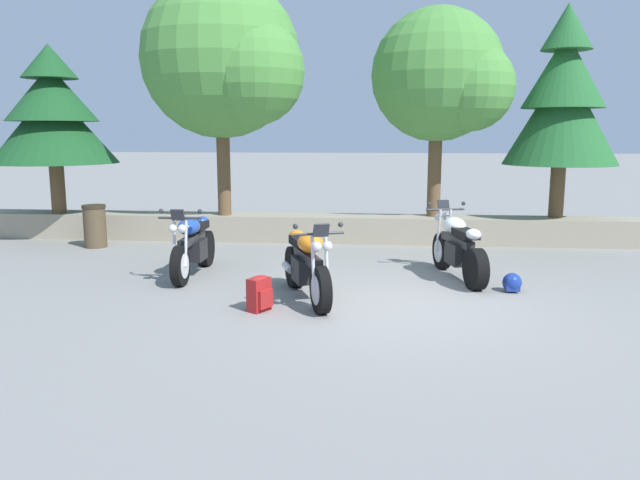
{
  "coord_description": "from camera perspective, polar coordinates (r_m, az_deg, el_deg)",
  "views": [
    {
      "loc": [
        -0.26,
        -8.27,
        2.32
      ],
      "look_at": [
        -1.16,
        1.2,
        0.65
      ],
      "focal_mm": 34.88,
      "sensor_mm": 36.0,
      "label": 1
    }
  ],
  "objects": [
    {
      "name": "leafy_tree_mid_right",
      "position": [
        13.21,
        11.34,
        14.37
      ],
      "size": [
        2.83,
        2.69,
        4.25
      ],
      "color": "brown",
      "rests_on": "stone_wall"
    },
    {
      "name": "pine_tree_far_left",
      "position": [
        14.69,
        -23.35,
        10.58
      ],
      "size": [
        2.65,
        2.65,
        3.59
      ],
      "color": "brown",
      "rests_on": "stone_wall"
    },
    {
      "name": "trash_bin",
      "position": [
        13.33,
        -19.96,
        1.21
      ],
      "size": [
        0.46,
        0.46,
        0.86
      ],
      "color": "brown",
      "rests_on": "ground"
    },
    {
      "name": "motorcycle_blue_near_left",
      "position": [
        10.26,
        -11.61,
        -0.55
      ],
      "size": [
        0.67,
        2.06,
        1.18
      ],
      "color": "black",
      "rests_on": "ground"
    },
    {
      "name": "motorcycle_orange_centre",
      "position": [
        8.61,
        -1.2,
        -2.35
      ],
      "size": [
        1.0,
        1.98,
        1.18
      ],
      "color": "black",
      "rests_on": "ground"
    },
    {
      "name": "rider_helmet",
      "position": [
        9.51,
        17.22,
        -3.77
      ],
      "size": [
        0.28,
        0.28,
        0.28
      ],
      "color": "navy",
      "rests_on": "ground"
    },
    {
      "name": "stone_wall",
      "position": [
        13.23,
        6.5,
        1.0
      ],
      "size": [
        36.0,
        0.8,
        0.55
      ],
      "primitive_type": "cube",
      "color": "gray",
      "rests_on": "ground"
    },
    {
      "name": "ground_plane",
      "position": [
        8.6,
        7.02,
        -5.78
      ],
      "size": [
        120.0,
        120.0,
        0.0
      ],
      "primitive_type": "plane",
      "color": "gray"
    },
    {
      "name": "pine_tree_far_right",
      "position": [
        13.78,
        21.41,
        12.02
      ],
      "size": [
        2.28,
        2.28,
        4.28
      ],
      "color": "brown",
      "rests_on": "stone_wall"
    },
    {
      "name": "leafy_tree_mid_left",
      "position": [
        13.3,
        -8.51,
        15.91
      ],
      "size": [
        3.44,
        3.27,
        4.89
      ],
      "color": "brown",
      "rests_on": "stone_wall"
    },
    {
      "name": "motorcycle_white_far_right",
      "position": [
        10.11,
        12.52,
        -0.74
      ],
      "size": [
        0.85,
        2.04,
        1.18
      ],
      "color": "black",
      "rests_on": "ground"
    },
    {
      "name": "rider_backpack",
      "position": [
        8.15,
        -5.58,
        -4.85
      ],
      "size": [
        0.34,
        0.35,
        0.47
      ],
      "color": "#A31E1E",
      "rests_on": "ground"
    }
  ]
}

